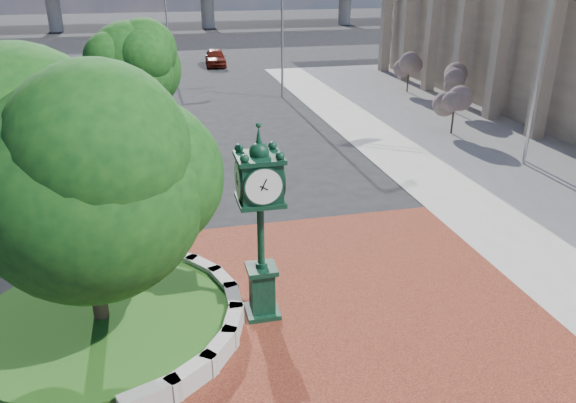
{
  "coord_description": "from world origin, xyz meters",
  "views": [
    {
      "loc": [
        -3.29,
        -12.12,
        8.23
      ],
      "look_at": [
        -0.01,
        1.5,
        2.29
      ],
      "focal_mm": 35.0,
      "sensor_mm": 36.0,
      "label": 1
    }
  ],
  "objects": [
    {
      "name": "grass_bed",
      "position": [
        -5.0,
        0.0,
        0.2
      ],
      "size": [
        6.1,
        6.1,
        0.4
      ],
      "primitive_type": "cylinder",
      "color": "#164B15",
      "rests_on": "ground"
    },
    {
      "name": "shrub_far",
      "position": [
        13.89,
        23.8,
        1.59
      ],
      "size": [
        1.2,
        1.2,
        2.2
      ],
      "color": "#38281C",
      "rests_on": "ground"
    },
    {
      "name": "shrub_mid",
      "position": [
        14.13,
        18.16,
        1.59
      ],
      "size": [
        1.2,
        1.2,
        2.2
      ],
      "color": "#38281C",
      "rests_on": "ground"
    },
    {
      "name": "street_lamp_near",
      "position": [
        5.25,
        24.2,
        4.83
      ],
      "size": [
        1.83,
        0.56,
        8.24
      ],
      "color": "slate",
      "rests_on": "ground"
    },
    {
      "name": "parked_car",
      "position": [
        2.23,
        37.9,
        0.74
      ],
      "size": [
        2.05,
        4.44,
        1.47
      ],
      "primitive_type": "imported",
      "rotation": [
        0.0,
        0.0,
        -0.07
      ],
      "color": "#51130B",
      "rests_on": "ground"
    },
    {
      "name": "street_lamp_far",
      "position": [
        -1.36,
        41.53,
        4.96
      ],
      "size": [
        1.9,
        0.43,
        8.47
      ],
      "color": "slate",
      "rests_on": "ground"
    },
    {
      "name": "ground",
      "position": [
        0.0,
        0.0,
        0.0
      ],
      "size": [
        200.0,
        200.0,
        0.0
      ],
      "primitive_type": "plane",
      "color": "black",
      "rests_on": "ground"
    },
    {
      "name": "shrub_near",
      "position": [
        11.71,
        13.59,
        1.59
      ],
      "size": [
        1.2,
        1.2,
        2.2
      ],
      "color": "#38281C",
      "rests_on": "ground"
    },
    {
      "name": "sidewalk",
      "position": [
        16.0,
        10.0,
        0.02
      ],
      "size": [
        20.0,
        50.0,
        0.04
      ],
      "primitive_type": "cube",
      "color": "#9E9B93",
      "rests_on": "ground"
    },
    {
      "name": "flagpole_b",
      "position": [
        12.73,
        8.82,
        4.96
      ],
      "size": [
        1.46,
        0.57,
        9.67
      ],
      "color": "silver",
      "rests_on": "ground"
    },
    {
      "name": "tree_planter",
      "position": [
        -5.0,
        0.0,
        3.72
      ],
      "size": [
        5.2,
        5.2,
        6.33
      ],
      "color": "#38281C",
      "rests_on": "ground"
    },
    {
      "name": "plaza",
      "position": [
        0.0,
        -1.0,
        0.02
      ],
      "size": [
        12.0,
        12.0,
        0.04
      ],
      "primitive_type": "cube",
      "color": "maroon",
      "rests_on": "ground"
    },
    {
      "name": "planter_wall",
      "position": [
        -2.71,
        -0.0,
        0.27
      ],
      "size": [
        2.96,
        6.77,
        0.54
      ],
      "color": "#9E9B93",
      "rests_on": "ground"
    },
    {
      "name": "tree_street",
      "position": [
        -4.0,
        18.0,
        3.24
      ],
      "size": [
        4.4,
        4.4,
        5.45
      ],
      "color": "#38281C",
      "rests_on": "ground"
    },
    {
      "name": "post_clock",
      "position": [
        -1.11,
        -0.27,
        2.71
      ],
      "size": [
        1.04,
        1.04,
        4.94
      ],
      "color": "black",
      "rests_on": "ground"
    },
    {
      "name": "flagpole_a",
      "position": [
        12.45,
        8.4,
        5.17
      ],
      "size": [
        1.47,
        0.78,
        10.08
      ],
      "color": "silver",
      "rests_on": "ground"
    }
  ]
}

